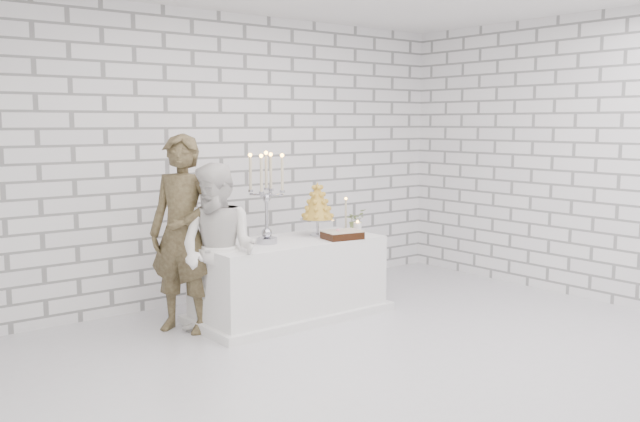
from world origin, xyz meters
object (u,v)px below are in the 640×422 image
(groom, at_px, (183,234))
(bride, at_px, (219,251))
(candelabra, at_px, (266,198))
(cake_table, at_px, (290,279))
(croquembouche, at_px, (318,209))

(groom, bearing_deg, bride, -10.61)
(bride, relative_size, candelabra, 1.77)
(candelabra, bearing_deg, bride, -168.71)
(cake_table, height_order, bride, bride)
(groom, relative_size, croquembouche, 3.30)
(croquembouche, bearing_deg, candelabra, -173.65)
(bride, bearing_deg, groom, 175.74)
(cake_table, relative_size, candelabra, 2.10)
(cake_table, bearing_deg, groom, 167.83)
(cake_table, bearing_deg, bride, -170.94)
(bride, bearing_deg, croquembouche, 71.02)
(cake_table, distance_m, bride, 0.95)
(cake_table, height_order, croquembouche, croquembouche)
(groom, bearing_deg, candelabra, 38.04)
(bride, distance_m, candelabra, 0.72)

